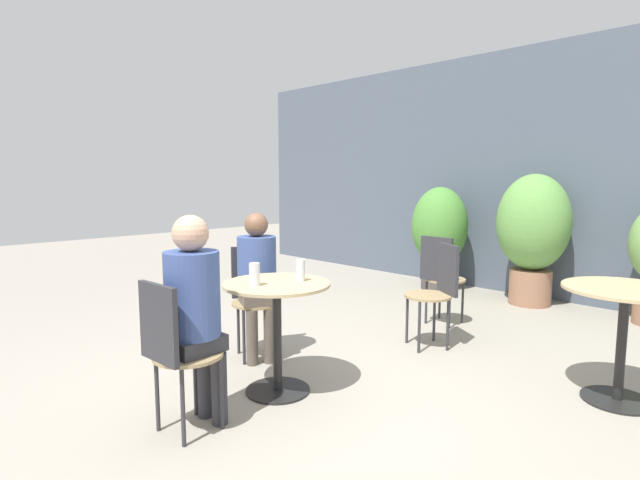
% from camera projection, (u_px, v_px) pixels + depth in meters
% --- Properties ---
extents(ground_plane, '(20.00, 20.00, 0.00)m').
position_uv_depth(ground_plane, '(298.00, 402.00, 3.21)').
color(ground_plane, gray).
extents(storefront_wall, '(10.00, 0.06, 3.00)m').
position_uv_depth(storefront_wall, '(554.00, 173.00, 5.81)').
color(storefront_wall, '#4C5666').
rests_on(storefront_wall, ground_plane).
extents(cafe_table_near, '(0.71, 0.71, 0.75)m').
position_uv_depth(cafe_table_near, '(277.00, 313.00, 3.32)').
color(cafe_table_near, black).
rests_on(cafe_table_near, ground_plane).
extents(cafe_table_far, '(0.74, 0.74, 0.75)m').
position_uv_depth(cafe_table_far, '(623.00, 318.00, 3.17)').
color(cafe_table_far, black).
rests_on(cafe_table_far, ground_plane).
extents(bistro_chair_0, '(0.44, 0.43, 0.88)m').
position_uv_depth(bistro_chair_0, '(254.00, 290.00, 4.06)').
color(bistro_chair_0, '#997F56').
rests_on(bistro_chair_0, ground_plane).
extents(bistro_chair_1, '(0.39, 0.40, 0.88)m').
position_uv_depth(bistro_chair_1, '(174.00, 344.00, 2.74)').
color(bistro_chair_1, '#997F56').
rests_on(bistro_chair_1, ground_plane).
extents(bistro_chair_2, '(0.44, 0.45, 0.88)m').
position_uv_depth(bistro_chair_2, '(438.00, 285.00, 4.24)').
color(bistro_chair_2, '#997F56').
rests_on(bistro_chair_2, ground_plane).
extents(bistro_chair_3, '(0.39, 0.39, 0.88)m').
position_uv_depth(bistro_chair_3, '(441.00, 272.00, 4.84)').
color(bistro_chair_3, '#997F56').
rests_on(bistro_chair_3, ground_plane).
extents(seated_person_0, '(0.37, 0.36, 1.17)m').
position_uv_depth(seated_person_0, '(257.00, 272.00, 3.90)').
color(seated_person_0, brown).
rests_on(seated_person_0, ground_plane).
extents(seated_person_1, '(0.31, 0.32, 1.24)m').
position_uv_depth(seated_person_1, '(194.00, 302.00, 2.82)').
color(seated_person_1, '#2D2D33').
rests_on(seated_person_1, ground_plane).
extents(beer_glass_0, '(0.06, 0.06, 0.15)m').
position_uv_depth(beer_glass_0, '(300.00, 270.00, 3.34)').
color(beer_glass_0, silver).
rests_on(beer_glass_0, cafe_table_near).
extents(beer_glass_1, '(0.07, 0.07, 0.15)m').
position_uv_depth(beer_glass_1, '(255.00, 274.00, 3.19)').
color(beer_glass_1, silver).
rests_on(beer_glass_1, cafe_table_near).
extents(potted_plant_0, '(0.71, 0.71, 1.33)m').
position_uv_depth(potted_plant_0, '(439.00, 231.00, 6.44)').
color(potted_plant_0, '#47423D').
rests_on(potted_plant_0, ground_plane).
extents(potted_plant_1, '(0.80, 0.80, 1.49)m').
position_uv_depth(potted_plant_1, '(533.00, 229.00, 5.63)').
color(potted_plant_1, '#93664C').
rests_on(potted_plant_1, ground_plane).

